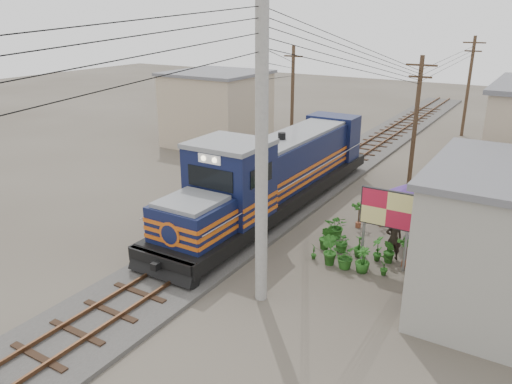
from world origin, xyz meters
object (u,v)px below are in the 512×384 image
Objects in this scene: billboard at (387,211)px; market_umbrella at (415,189)px; locomotive at (275,175)px; vendor at (394,238)px.

market_umbrella is (0.25, 2.89, 0.04)m from billboard.
locomotive is 9.46× the size of vendor.
vendor is (6.40, -2.10, -0.90)m from locomotive.
market_umbrella is 1.48× the size of vendor.
market_umbrella is at bearing 84.66° from billboard.
billboard is at bearing 45.13° from vendor.
billboard reaches higher than vendor.
market_umbrella is at bearing 0.43° from locomotive.
locomotive reaches higher than billboard.
billboard is 1.55m from vendor.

